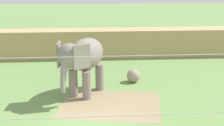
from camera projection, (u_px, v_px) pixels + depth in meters
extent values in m
cube|color=#937F5B|center=(111.00, 104.00, 13.38)|extent=(4.79, 4.06, 0.01)
cube|color=tan|center=(87.00, 43.00, 21.38)|extent=(36.00, 1.80, 1.92)
cylinder|color=gray|center=(87.00, 85.00, 13.82)|extent=(0.41, 0.41, 1.30)
cylinder|color=gray|center=(73.00, 83.00, 14.10)|extent=(0.41, 0.41, 1.30)
cylinder|color=gray|center=(100.00, 77.00, 15.00)|extent=(0.41, 0.41, 1.30)
cylinder|color=gray|center=(87.00, 75.00, 15.27)|extent=(0.41, 0.41, 1.30)
ellipsoid|color=gray|center=(86.00, 54.00, 14.21)|extent=(2.28, 2.74, 1.48)
ellipsoid|color=gray|center=(69.00, 56.00, 12.80)|extent=(1.33, 1.29, 1.07)
cube|color=gray|center=(82.00, 57.00, 12.67)|extent=(0.72, 0.58, 1.02)
cube|color=gray|center=(59.00, 54.00, 13.10)|extent=(0.14, 0.84, 1.02)
cylinder|color=gray|center=(64.00, 67.00, 12.55)|extent=(0.47, 0.54, 0.58)
cylinder|color=gray|center=(63.00, 77.00, 12.56)|extent=(0.37, 0.40, 0.54)
cylinder|color=gray|center=(63.00, 86.00, 12.60)|extent=(0.26, 0.26, 0.51)
cylinder|color=gray|center=(99.00, 50.00, 15.42)|extent=(0.21, 0.29, 0.74)
sphere|color=gray|center=(133.00, 76.00, 16.16)|extent=(0.70, 0.70, 0.70)
cylinder|color=#B7B7BC|center=(84.00, 117.00, 7.21)|extent=(12.76, 0.02, 0.02)
cylinder|color=#B7B7BC|center=(82.00, 57.00, 6.82)|extent=(12.76, 0.02, 0.02)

